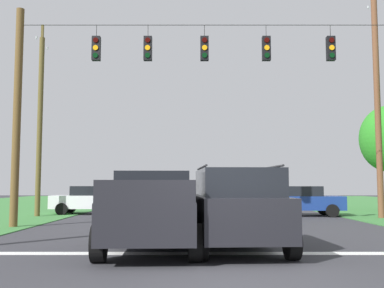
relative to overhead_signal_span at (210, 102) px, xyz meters
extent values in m
plane|color=#333338|center=(-0.01, -9.29, -4.79)|extent=(120.00, 120.00, 0.00)
cube|color=white|center=(-0.01, -6.51, -4.78)|extent=(12.69, 0.45, 0.01)
cube|color=white|center=(-0.01, -0.51, -4.78)|extent=(2.50, 0.15, 0.01)
cube|color=white|center=(-0.01, 6.26, -4.78)|extent=(2.50, 0.15, 0.01)
cube|color=white|center=(-0.01, 14.50, -4.78)|extent=(2.50, 0.15, 0.01)
cylinder|color=brown|center=(-7.41, 0.00, -0.55)|extent=(0.30, 0.30, 8.47)
cylinder|color=black|center=(0.00, 0.00, 3.03)|extent=(14.83, 0.02, 0.02)
cylinder|color=black|center=(-4.41, 0.00, 2.80)|extent=(0.02, 0.02, 0.46)
cube|color=black|center=(-4.41, 0.00, 2.09)|extent=(0.32, 0.24, 0.95)
cylinder|color=#310503|center=(-4.41, -0.14, 2.39)|extent=(0.20, 0.04, 0.20)
cylinder|color=orange|center=(-4.41, -0.14, 2.09)|extent=(0.20, 0.04, 0.20)
cylinder|color=black|center=(-4.41, -0.14, 1.79)|extent=(0.20, 0.04, 0.20)
cylinder|color=black|center=(-2.40, 0.00, 2.80)|extent=(0.02, 0.02, 0.46)
cube|color=black|center=(-2.40, 0.00, 2.09)|extent=(0.32, 0.24, 0.95)
cylinder|color=#310503|center=(-2.40, -0.14, 2.39)|extent=(0.20, 0.04, 0.20)
cylinder|color=orange|center=(-2.40, -0.14, 2.09)|extent=(0.20, 0.04, 0.20)
cylinder|color=black|center=(-2.40, -0.14, 1.79)|extent=(0.20, 0.04, 0.20)
cylinder|color=black|center=(-0.20, 0.00, 2.80)|extent=(0.02, 0.02, 0.46)
cube|color=black|center=(-0.20, 0.00, 2.09)|extent=(0.32, 0.24, 0.95)
cylinder|color=#310503|center=(-0.20, -0.14, 2.39)|extent=(0.20, 0.04, 0.20)
cylinder|color=orange|center=(-0.20, -0.14, 2.09)|extent=(0.20, 0.04, 0.20)
cylinder|color=black|center=(-0.20, -0.14, 1.79)|extent=(0.20, 0.04, 0.20)
cylinder|color=black|center=(2.21, 0.00, 2.80)|extent=(0.02, 0.02, 0.46)
cube|color=black|center=(2.21, 0.00, 2.09)|extent=(0.32, 0.24, 0.95)
cylinder|color=#310503|center=(2.21, -0.14, 2.39)|extent=(0.20, 0.04, 0.20)
cylinder|color=orange|center=(2.21, -0.14, 2.09)|extent=(0.20, 0.04, 0.20)
cylinder|color=black|center=(2.21, -0.14, 1.79)|extent=(0.20, 0.04, 0.20)
cylinder|color=black|center=(4.72, 0.00, 2.80)|extent=(0.02, 0.02, 0.46)
cube|color=black|center=(4.72, 0.00, 2.09)|extent=(0.32, 0.24, 0.95)
cylinder|color=#310503|center=(4.72, -0.14, 2.39)|extent=(0.20, 0.04, 0.20)
cylinder|color=orange|center=(4.72, -0.14, 2.09)|extent=(0.20, 0.04, 0.20)
cylinder|color=black|center=(4.72, -0.14, 1.79)|extent=(0.20, 0.04, 0.20)
cube|color=black|center=(-1.68, -5.91, -3.96)|extent=(2.18, 5.46, 0.85)
cube|color=black|center=(-1.70, -5.26, -3.19)|extent=(1.91, 1.96, 0.70)
cube|color=black|center=(-2.58, -7.29, -3.31)|extent=(0.18, 2.38, 0.45)
cube|color=black|center=(-0.70, -7.23, -3.31)|extent=(0.18, 2.38, 0.45)
cube|color=black|center=(-1.59, -8.56, -3.31)|extent=(1.96, 0.17, 0.45)
cylinder|color=black|center=(-2.74, -4.11, -4.39)|extent=(0.31, 0.81, 0.80)
cylinder|color=black|center=(-0.75, -4.04, -4.39)|extent=(0.31, 0.81, 0.80)
cylinder|color=black|center=(-2.62, -7.78, -4.39)|extent=(0.31, 0.81, 0.80)
cylinder|color=black|center=(-0.62, -7.71, -4.39)|extent=(0.31, 0.81, 0.80)
cube|color=black|center=(0.40, -5.89, -3.93)|extent=(2.21, 4.90, 0.95)
cube|color=black|center=(0.41, -6.04, -3.13)|extent=(1.98, 3.30, 0.65)
cylinder|color=black|center=(-0.44, -6.08, -2.76)|extent=(0.20, 2.72, 0.05)
cylinder|color=black|center=(1.25, -5.99, -2.76)|extent=(0.20, 2.72, 0.05)
cylinder|color=black|center=(-0.67, -4.31, -4.41)|extent=(0.30, 0.77, 0.76)
cylinder|color=black|center=(1.28, -4.20, -4.41)|extent=(0.30, 0.77, 0.76)
cylinder|color=black|center=(-0.48, -7.57, -4.41)|extent=(0.30, 0.77, 0.76)
cylinder|color=black|center=(1.46, -7.46, -4.41)|extent=(0.30, 0.77, 0.76)
cube|color=silver|center=(-6.11, 7.68, -4.12)|extent=(4.33, 1.87, 0.70)
cube|color=black|center=(-6.11, 7.68, -3.52)|extent=(2.12, 1.65, 0.50)
cylinder|color=black|center=(-7.52, 6.76, -4.47)|extent=(0.64, 0.23, 0.64)
cylinder|color=black|center=(-7.54, 8.56, -4.47)|extent=(0.64, 0.23, 0.64)
cylinder|color=black|center=(-4.68, 6.81, -4.47)|extent=(0.64, 0.23, 0.64)
cylinder|color=black|center=(-4.71, 8.61, -4.47)|extent=(0.64, 0.23, 0.64)
cube|color=navy|center=(4.85, 6.27, -4.12)|extent=(4.38, 1.99, 0.70)
cube|color=black|center=(4.85, 6.27, -3.52)|extent=(2.17, 1.71, 0.50)
cylinder|color=black|center=(3.39, 5.44, -4.47)|extent=(0.65, 0.25, 0.64)
cylinder|color=black|center=(3.47, 7.23, -4.47)|extent=(0.65, 0.25, 0.64)
cylinder|color=black|center=(6.22, 5.31, -4.47)|extent=(0.65, 0.25, 0.64)
cylinder|color=black|center=(6.31, 7.10, -4.47)|extent=(0.65, 0.25, 0.64)
cylinder|color=brown|center=(8.32, 4.55, 0.67)|extent=(0.29, 0.29, 10.93)
cube|color=brown|center=(8.32, 4.55, 5.74)|extent=(0.12, 0.12, 1.82)
cylinder|color=#B2B7BC|center=(8.32, 5.28, 5.86)|extent=(0.08, 0.08, 0.12)
cylinder|color=brown|center=(-8.45, 5.75, -0.19)|extent=(0.26, 0.26, 9.20)
cube|color=brown|center=(-8.45, 5.75, 4.01)|extent=(0.12, 0.12, 2.16)
cylinder|color=#B2B7BC|center=(-8.45, 6.61, 4.13)|extent=(0.08, 0.08, 0.12)
cylinder|color=#B2B7BC|center=(-8.45, 4.89, 4.13)|extent=(0.08, 0.08, 0.12)
camera|label=1|loc=(-0.68, -17.43, -3.17)|focal=42.93mm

